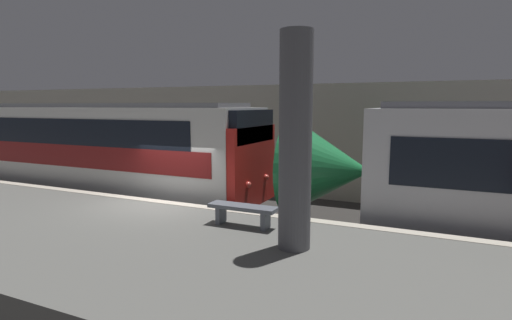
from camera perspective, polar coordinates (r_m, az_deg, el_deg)
The scene contains 6 objects.
ground_plane at distance 11.34m, azimuth -12.82°, elevation -11.04°, with size 120.00×120.00×0.00m, color #33302D.
platform at distance 9.33m, azimuth -22.97°, elevation -12.11°, with size 40.00×5.27×1.10m.
station_rear_barrier at distance 16.39m, azimuth 0.74°, elevation 2.91°, with size 50.00×0.15×4.44m.
support_pillar_near at distance 6.96m, azimuth 5.64°, elevation 2.52°, with size 0.58×0.58×3.80m.
train_boxy at distance 18.93m, azimuth -31.53°, elevation 1.43°, with size 21.89×2.86×3.70m.
platform_bench at distance 8.48m, azimuth -1.92°, elevation -7.22°, with size 1.50×0.40×0.45m.
Camera 1 is at (6.58, -8.48, 3.64)m, focal length 28.00 mm.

